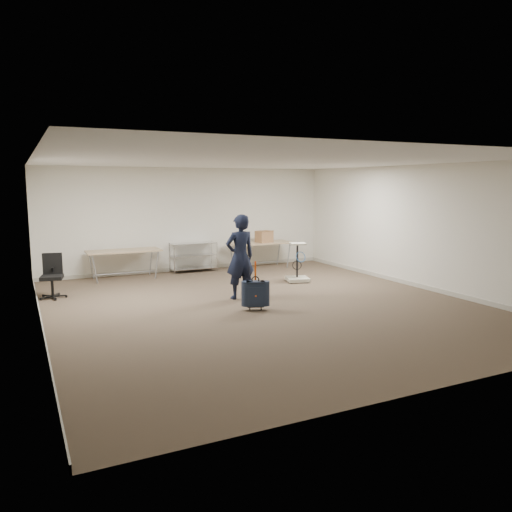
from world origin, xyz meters
TOP-DOWN VIEW (x-y plane):
  - ground at (0.00, 0.00)m, footprint 9.00×9.00m
  - room_shell at (0.00, 1.38)m, footprint 8.00×9.00m
  - folding_table_left at (-1.90, 3.95)m, footprint 1.80×0.75m
  - folding_table_right at (1.90, 3.95)m, footprint 1.80×0.75m
  - wire_shelf at (0.00, 4.20)m, footprint 1.22×0.47m
  - person at (-0.14, 0.74)m, footprint 0.66×0.46m
  - suitcase at (-0.29, -0.29)m, footprint 0.39×0.31m
  - office_chair at (-3.67, 2.49)m, footprint 0.56×0.56m
  - equipment_cart at (1.84, 1.77)m, footprint 0.64×0.64m
  - cardboard_box at (2.02, 3.95)m, footprint 0.49×0.41m

SIDE VIEW (x-z plane):
  - ground at x=0.00m, z-range 0.00..0.00m
  - room_shell at x=0.00m, z-range -4.45..4.55m
  - equipment_cart at x=1.84m, z-range -0.23..0.73m
  - office_chair at x=-3.67m, z-range -0.18..0.74m
  - suitcase at x=-0.29m, z-range -0.15..0.79m
  - wire_shelf at x=0.00m, z-range 0.04..0.84m
  - folding_table_left at x=-1.90m, z-range 0.31..1.04m
  - folding_table_right at x=1.90m, z-range 0.31..1.04m
  - person at x=-0.14m, z-range 0.00..1.76m
  - cardboard_box at x=2.02m, z-range 0.73..1.05m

